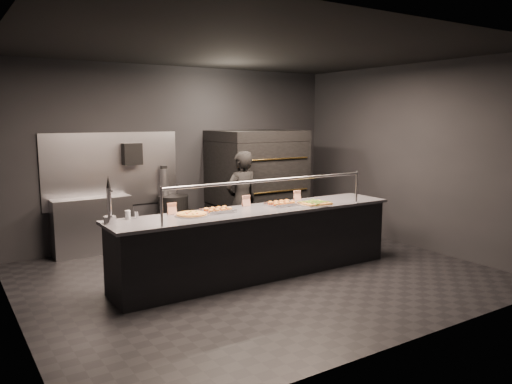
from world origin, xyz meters
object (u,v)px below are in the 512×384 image
towel_dispenser (132,154)px  slider_tray_a (218,210)px  trash_bin (174,220)px  service_counter (259,242)px  round_pizza (192,214)px  beer_tap (109,210)px  slider_tray_b (282,204)px  pizza_oven (257,184)px  worker (242,202)px  fire_extinguisher (164,181)px  prep_shelf (93,226)px  square_pizza (315,203)px

towel_dispenser → slider_tray_a: 2.39m
towel_dispenser → trash_bin: 1.31m
service_counter → slider_tray_a: 0.75m
round_pizza → trash_bin: round_pizza is taller
service_counter → trash_bin: bearing=96.9°
beer_tap → service_counter: bearing=-4.9°
round_pizza → trash_bin: 2.31m
service_counter → slider_tray_b: 0.64m
pizza_oven → worker: pizza_oven is taller
service_counter → round_pizza: size_ratio=9.37×
pizza_oven → fire_extinguisher: size_ratio=3.78×
service_counter → trash_bin: service_counter is taller
prep_shelf → slider_tray_b: 3.07m
round_pizza → square_pizza: bearing=-7.2°
towel_dispenser → round_pizza: (-0.05, -2.31, -0.61)m
service_counter → worker: 1.31m
pizza_oven → beer_tap: size_ratio=3.43×
beer_tap → fire_extinguisher: bearing=54.4°
beer_tap → slider_tray_b: beer_tap is taller
slider_tray_b → square_pizza: slider_tray_b is taller
service_counter → beer_tap: size_ratio=7.37×
beer_tap → slider_tray_a: bearing=-2.5°
pizza_oven → trash_bin: (-1.47, 0.32, -0.55)m
slider_tray_b → square_pizza: 0.47m
towel_dispenser → worker: size_ratio=0.22×
round_pizza → pizza_oven: bearing=40.3°
service_counter → slider_tray_a: size_ratio=8.88×
worker → beer_tap: bearing=17.7°
service_counter → slider_tray_b: size_ratio=8.83×
slider_tray_a → square_pizza: slider_tray_a is taller
service_counter → slider_tray_b: (0.42, 0.06, 0.48)m
fire_extinguisher → slider_tray_a: bearing=-95.3°
trash_bin → pizza_oven: bearing=-12.3°
prep_shelf → slider_tray_a: slider_tray_a is taller
beer_tap → trash_bin: 2.73m
fire_extinguisher → beer_tap: (-1.60, -2.23, 0.02)m
beer_tap → slider_tray_b: size_ratio=1.20×
prep_shelf → trash_bin: 1.33m
square_pizza → worker: 1.40m
slider_tray_a → beer_tap: bearing=177.5°
towel_dispenser → fire_extinguisher: bearing=1.0°
prep_shelf → beer_tap: beer_tap is taller
fire_extinguisher → round_pizza: size_ratio=1.15×
trash_bin → beer_tap: bearing=-129.3°
pizza_oven → round_pizza: pizza_oven is taller
pizza_oven → fire_extinguisher: bearing=162.1°
service_counter → fire_extinguisher: bearing=98.3°
pizza_oven → slider_tray_a: bearing=-134.5°
service_counter → slider_tray_a: bearing=169.3°
beer_tap → trash_bin: (1.68, 2.05, -0.66)m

